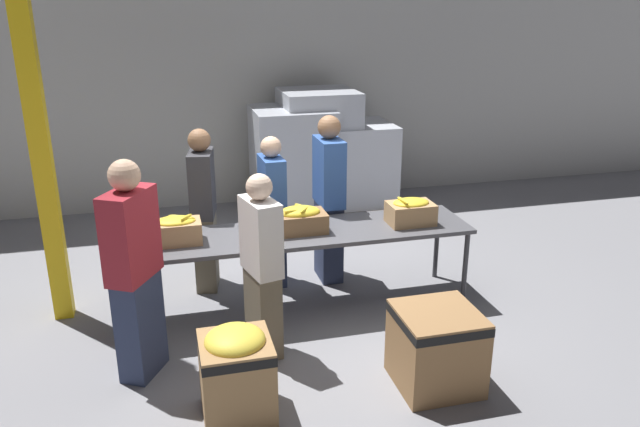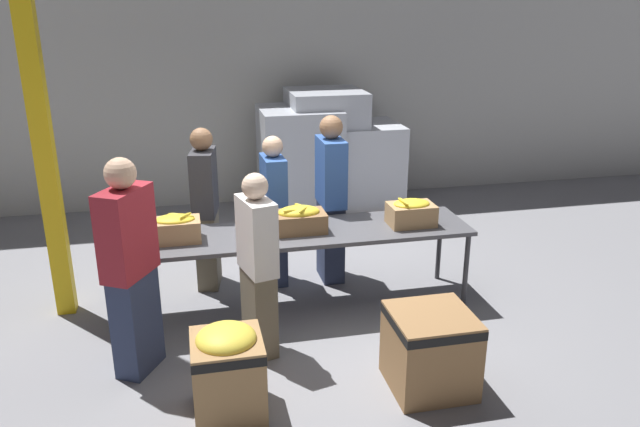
# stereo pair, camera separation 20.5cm
# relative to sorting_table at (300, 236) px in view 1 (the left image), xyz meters

# --- Properties ---
(ground_plane) EXTENTS (30.00, 30.00, 0.00)m
(ground_plane) POSITION_rel_sorting_table_xyz_m (0.00, 0.00, -0.75)
(ground_plane) COLOR gray
(wall_back) EXTENTS (16.00, 0.08, 4.00)m
(wall_back) POSITION_rel_sorting_table_xyz_m (0.00, 3.54, 1.25)
(wall_back) COLOR #B7B7B2
(wall_back) RESTS_ON ground_plane
(sorting_table) EXTENTS (3.29, 0.78, 0.80)m
(sorting_table) POSITION_rel_sorting_table_xyz_m (0.00, 0.00, 0.00)
(sorting_table) COLOR #4C4C51
(sorting_table) RESTS_ON ground_plane
(banana_box_0) EXTENTS (0.44, 0.29, 0.26)m
(banana_box_0) POSITION_rel_sorting_table_xyz_m (-1.13, -0.00, 0.17)
(banana_box_0) COLOR tan
(banana_box_0) RESTS_ON sorting_table
(banana_box_1) EXTENTS (0.50, 0.31, 0.26)m
(banana_box_1) POSITION_rel_sorting_table_xyz_m (0.00, -0.00, 0.17)
(banana_box_1) COLOR olive
(banana_box_1) RESTS_ON sorting_table
(banana_box_2) EXTENTS (0.44, 0.31, 0.28)m
(banana_box_2) POSITION_rel_sorting_table_xyz_m (1.09, -0.06, 0.18)
(banana_box_2) COLOR tan
(banana_box_2) RESTS_ON sorting_table
(volunteer_0) EXTENTS (0.24, 0.48, 1.78)m
(volunteer_0) POSITION_rel_sorting_table_xyz_m (0.45, 0.62, 0.13)
(volunteer_0) COLOR #2D3856
(volunteer_0) RESTS_ON ground_plane
(volunteer_1) EXTENTS (0.31, 0.47, 1.59)m
(volunteer_1) POSITION_rel_sorting_table_xyz_m (-0.48, -0.72, 0.04)
(volunteer_1) COLOR #6B604C
(volunteer_1) RESTS_ON ground_plane
(volunteer_2) EXTENTS (0.30, 0.48, 1.69)m
(volunteer_2) POSITION_rel_sorting_table_xyz_m (-0.84, 0.72, 0.08)
(volunteer_2) COLOR #6B604C
(volunteer_2) RESTS_ON ground_plane
(volunteer_3) EXTENTS (0.23, 0.44, 1.59)m
(volunteer_3) POSITION_rel_sorting_table_xyz_m (-0.14, 0.64, 0.04)
(volunteer_3) COLOR #2D3856
(volunteer_3) RESTS_ON ground_plane
(volunteer_4) EXTENTS (0.44, 0.54, 1.79)m
(volunteer_4) POSITION_rel_sorting_table_xyz_m (-1.48, -0.77, 0.13)
(volunteer_4) COLOR #2D3856
(volunteer_4) RESTS_ON ground_plane
(donation_bin_0) EXTENTS (0.51, 0.51, 0.71)m
(donation_bin_0) POSITION_rel_sorting_table_xyz_m (-0.81, -1.51, -0.38)
(donation_bin_0) COLOR #A37A4C
(donation_bin_0) RESTS_ON ground_plane
(donation_bin_1) EXTENTS (0.62, 0.62, 0.63)m
(donation_bin_1) POSITION_rel_sorting_table_xyz_m (0.74, -1.51, -0.41)
(donation_bin_1) COLOR olive
(donation_bin_1) RESTS_ON ground_plane
(support_pillar) EXTENTS (0.17, 0.17, 4.00)m
(support_pillar) POSITION_rel_sorting_table_xyz_m (-2.23, 0.42, 1.25)
(support_pillar) COLOR yellow
(support_pillar) RESTS_ON ground_plane
(pallet_stack_0) EXTENTS (1.09, 1.09, 1.71)m
(pallet_stack_0) POSITION_rel_sorting_table_xyz_m (0.90, 2.78, 0.09)
(pallet_stack_0) COLOR olive
(pallet_stack_0) RESTS_ON ground_plane
(pallet_stack_1) EXTENTS (1.13, 1.13, 1.51)m
(pallet_stack_1) POSITION_rel_sorting_table_xyz_m (0.50, 2.64, -0.01)
(pallet_stack_1) COLOR olive
(pallet_stack_1) RESTS_ON ground_plane
(pallet_stack_2) EXTENTS (1.06, 1.06, 1.25)m
(pallet_stack_2) POSITION_rel_sorting_table_xyz_m (1.43, 2.73, -0.14)
(pallet_stack_2) COLOR olive
(pallet_stack_2) RESTS_ON ground_plane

